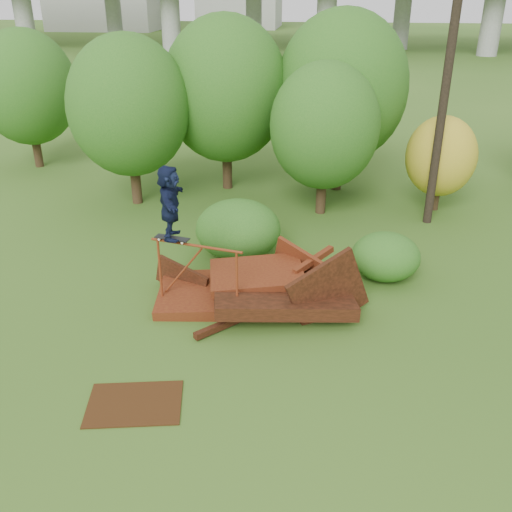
# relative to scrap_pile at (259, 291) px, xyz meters

# --- Properties ---
(ground) EXTENTS (240.00, 240.00, 0.00)m
(ground) POSITION_rel_scrap_pile_xyz_m (0.78, -2.50, -0.39)
(ground) COLOR #2D5116
(ground) RESTS_ON ground
(scrap_pile) EXTENTS (5.61, 3.53, 2.26)m
(scrap_pile) POSITION_rel_scrap_pile_xyz_m (0.00, 0.00, 0.00)
(scrap_pile) COLOR #48160D
(scrap_pile) RESTS_ON ground
(grind_rail) EXTENTS (2.28, 0.57, 1.85)m
(grind_rail) POSITION_rel_scrap_pile_xyz_m (-1.42, -0.57, 0.90)
(grind_rail) COLOR maroon
(grind_rail) RESTS_ON ground
(skateboard) EXTENTS (0.87, 0.40, 0.09)m
(skateboard) POSITION_rel_scrap_pile_xyz_m (-2.01, -0.44, 1.53)
(skateboard) COLOR black
(skateboard) RESTS_ON grind_rail
(skater) EXTENTS (0.78, 1.69, 1.75)m
(skater) POSITION_rel_scrap_pile_xyz_m (-2.01, -0.44, 2.42)
(skater) COLOR #101834
(skater) RESTS_ON skateboard
(flat_plate) EXTENTS (2.00, 1.59, 0.03)m
(flat_plate) POSITION_rel_scrap_pile_xyz_m (-1.94, -4.04, -0.37)
(flat_plate) COLOR #371E0B
(flat_plate) RESTS_ON ground
(tree_0) EXTENTS (4.21, 4.21, 5.94)m
(tree_0) POSITION_rel_scrap_pile_xyz_m (-5.34, 6.83, 3.12)
(tree_0) COLOR black
(tree_0) RESTS_ON ground
(tree_1) EXTENTS (4.64, 4.64, 6.46)m
(tree_1) POSITION_rel_scrap_pile_xyz_m (-2.32, 8.93, 3.39)
(tree_1) COLOR black
(tree_1) RESTS_ON ground
(tree_2) EXTENTS (3.66, 3.66, 5.16)m
(tree_2) POSITION_rel_scrap_pile_xyz_m (1.39, 6.64, 2.66)
(tree_2) COLOR black
(tree_2) RESTS_ON ground
(tree_3) EXTENTS (4.79, 4.79, 6.65)m
(tree_3) POSITION_rel_scrap_pile_xyz_m (1.95, 9.31, 3.50)
(tree_3) COLOR black
(tree_3) RESTS_ON ground
(tree_4) EXTENTS (2.41, 2.41, 3.33)m
(tree_4) POSITION_rel_scrap_pile_xyz_m (5.42, 7.47, 1.55)
(tree_4) COLOR black
(tree_4) RESTS_ON ground
(tree_6) EXTENTS (4.13, 4.13, 5.77)m
(tree_6) POSITION_rel_scrap_pile_xyz_m (-11.07, 10.77, 3.00)
(tree_6) COLOR black
(tree_6) RESTS_ON ground
(shrub_left) EXTENTS (2.49, 2.30, 1.72)m
(shrub_left) POSITION_rel_scrap_pile_xyz_m (-0.95, 2.76, 0.47)
(shrub_left) COLOR #144C14
(shrub_left) RESTS_ON ground
(shrub_right) EXTENTS (1.85, 1.70, 1.31)m
(shrub_right) POSITION_rel_scrap_pile_xyz_m (3.23, 1.85, 0.27)
(shrub_right) COLOR #144C14
(shrub_right) RESTS_ON ground
(utility_pole) EXTENTS (1.40, 0.28, 10.64)m
(utility_pole) POSITION_rel_scrap_pile_xyz_m (5.01, 6.20, 5.01)
(utility_pole) COLOR black
(utility_pole) RESTS_ON ground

